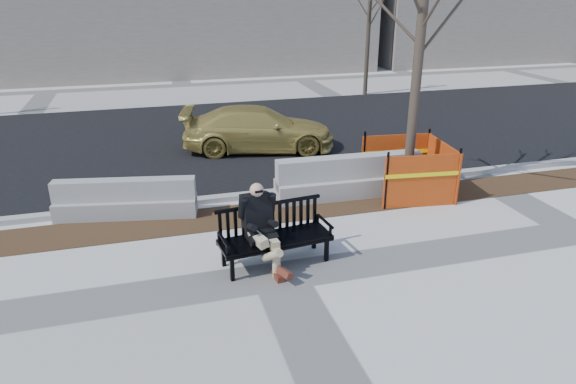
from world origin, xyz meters
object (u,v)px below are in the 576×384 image
object	(u,v)px
seated_man	(260,265)
jersey_barrier_right	(348,195)
bench	(276,263)
tree_fence	(406,193)
jersey_barrier_left	(128,216)
sedan	(259,150)

from	to	relation	value
seated_man	jersey_barrier_right	bearing A→B (deg)	36.96
bench	seated_man	distance (m)	0.27
bench	seated_man	bearing A→B (deg)	168.50
tree_fence	jersey_barrier_right	world-z (taller)	tree_fence
seated_man	tree_fence	xyz separation A→B (m)	(4.11, 2.36, 0.00)
jersey_barrier_left	jersey_barrier_right	size ratio (longest dim) A/B	0.86
sedan	tree_fence	bearing A→B (deg)	-137.13
tree_fence	jersey_barrier_left	size ratio (longest dim) A/B	2.24
sedan	seated_man	bearing A→B (deg)	179.28
sedan	jersey_barrier_right	bearing A→B (deg)	-151.61
bench	jersey_barrier_left	bearing A→B (deg)	125.54
bench	seated_man	world-z (taller)	seated_man
bench	jersey_barrier_left	world-z (taller)	bench
seated_man	jersey_barrier_left	xyz separation A→B (m)	(-2.29, 2.80, 0.00)
bench	sedan	size ratio (longest dim) A/B	0.45
jersey_barrier_left	jersey_barrier_right	world-z (taller)	jersey_barrier_right
sedan	jersey_barrier_left	size ratio (longest dim) A/B	1.51
sedan	jersey_barrier_left	bearing A→B (deg)	147.74
tree_fence	jersey_barrier_right	xyz separation A→B (m)	(-1.39, 0.23, 0.00)
bench	tree_fence	xyz separation A→B (m)	(3.83, 2.39, 0.00)
tree_fence	sedan	distance (m)	5.07
jersey_barrier_left	seated_man	bearing A→B (deg)	-40.11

